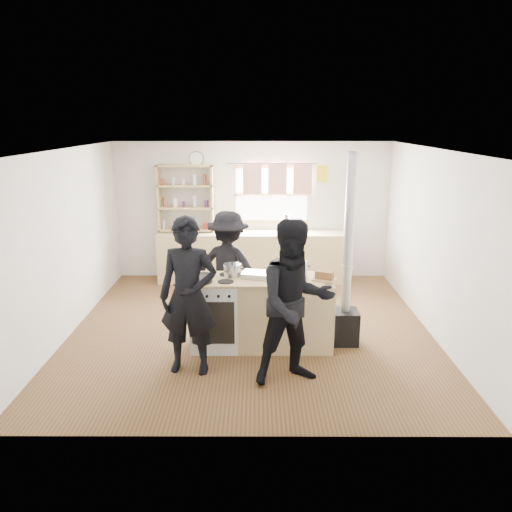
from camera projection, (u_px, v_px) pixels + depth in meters
name	position (u px, v px, depth m)	size (l,w,h in m)	color
ground	(251.00, 329.00, 7.09)	(5.00, 5.00, 0.01)	brown
back_counter	(252.00, 257.00, 9.11)	(3.40, 0.55, 0.90)	tan
shelving_unit	(186.00, 198.00, 8.95)	(1.00, 0.28, 1.20)	tan
thermos	(286.00, 224.00, 8.95)	(0.10, 0.10, 0.32)	silver
cooking_island	(261.00, 312.00, 6.43)	(1.97, 0.64, 0.93)	white
skillet_greens	(199.00, 280.00, 6.16)	(0.47, 0.47, 0.05)	black
roast_tray	(257.00, 274.00, 6.35)	(0.41, 0.34, 0.07)	silver
stockpot_stove	(232.00, 270.00, 6.36)	(0.23, 0.23, 0.19)	silver
stockpot_counter	(296.00, 268.00, 6.39)	(0.29, 0.29, 0.22)	#B8B8BB
bread_board	(324.00, 276.00, 6.22)	(0.34, 0.30, 0.12)	tan
flue_heater	(346.00, 295.00, 6.48)	(0.35, 0.35, 2.50)	black
person_near_left	(188.00, 296.00, 5.68)	(0.67, 0.44, 1.85)	black
person_near_right	(295.00, 303.00, 5.45)	(0.91, 0.71, 1.86)	black
person_far	(229.00, 267.00, 7.16)	(1.06, 0.61, 1.64)	black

